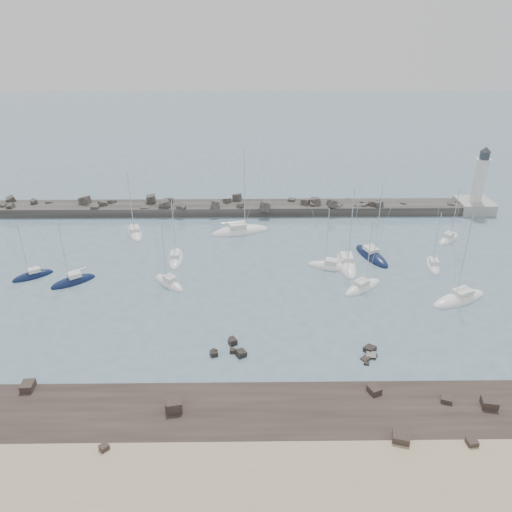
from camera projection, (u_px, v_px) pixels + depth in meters
The scene contains 20 objects.
ground at pixel (257, 309), 72.76m from camera, with size 400.00×400.00×0.00m, color slate.
sand_strip at pixel (262, 508), 44.28m from camera, with size 140.00×14.00×1.00m, color tan.
rock_shelf at pixel (259, 423), 53.19m from camera, with size 140.00×12.07×1.97m.
rock_cluster_near at pixel (231, 350), 64.01m from camera, with size 4.87×4.56×1.26m.
rock_cluster_far at pixel (369, 355), 63.42m from camera, with size 2.59×4.05×1.23m.
breakwater at pixel (218, 211), 106.35m from camera, with size 115.00×7.28×5.04m.
lighthouse at pixel (476, 197), 105.70m from camera, with size 7.00×7.00×14.60m.
sailboat_1 at pixel (135, 233), 96.55m from camera, with size 5.20×8.76×13.19m.
sailboat_2 at pixel (73, 282), 79.64m from camera, with size 7.09×5.93×11.55m.
sailboat_3 at pixel (176, 259), 86.80m from camera, with size 2.84×8.03×12.56m.
sailboat_4 at pixel (240, 232), 97.04m from camera, with size 11.85×6.30×17.74m.
sailboat_5 at pixel (169, 283), 79.20m from camera, with size 6.29×6.52×11.17m.
sailboat_6 at pixel (346, 265), 84.64m from camera, with size 2.98×9.58×15.21m.
sailboat_7 at pixel (363, 288), 78.06m from camera, with size 7.58×6.58×12.27m.
sailboat_8 at pixel (372, 256), 87.66m from camera, with size 5.92×9.69×14.60m.
sailboat_9 at pixel (329, 267), 84.12m from camera, with size 7.57×4.37×11.61m.
sailboat_10 at pixel (433, 266), 84.49m from camera, with size 3.03×6.77×10.51m.
sailboat_11 at pixel (459, 299), 74.97m from camera, with size 10.15×6.92×15.34m.
sailboat_12 at pixel (449, 239), 93.83m from camera, with size 6.30×6.34×11.08m.
sailboat_13 at pixel (33, 276), 81.32m from camera, with size 6.45×5.18×10.35m.
Camera 1 is at (-0.90, -61.22, 40.08)m, focal length 35.00 mm.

